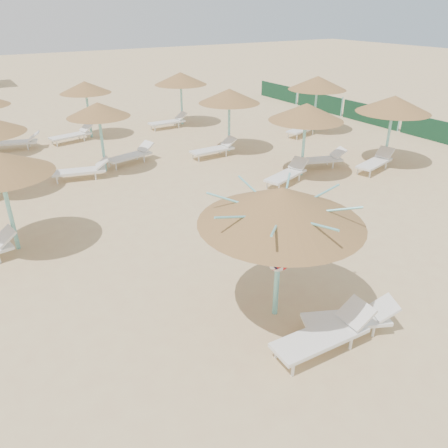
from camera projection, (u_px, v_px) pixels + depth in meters
ground at (281, 297)px, 9.70m from camera, size 120.00×120.00×0.00m
main_palapa at (282, 206)px, 8.10m from camera, size 3.18×3.18×2.85m
lounger_main_a at (326, 334)px, 8.11m from camera, size 2.07×0.70×0.75m
lounger_main_b at (352, 318)px, 8.58m from camera, size 1.89×1.25×0.66m
palapa_field at (185, 103)px, 17.52m from camera, size 18.47×13.03×2.72m
windbreak_fence at (370, 115)px, 23.61m from camera, size 0.08×19.84×1.10m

